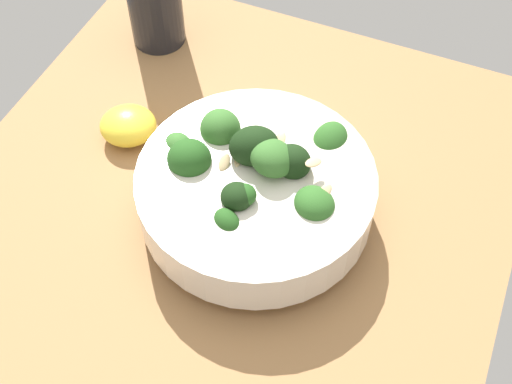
# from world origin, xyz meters

# --- Properties ---
(ground_plane) EXTENTS (0.56, 0.56, 0.05)m
(ground_plane) POSITION_xyz_m (0.00, 0.00, -0.02)
(ground_plane) COLOR #996D42
(bowl_of_broccoli) EXTENTS (0.23, 0.23, 0.11)m
(bowl_of_broccoli) POSITION_xyz_m (0.03, -0.02, 0.04)
(bowl_of_broccoli) COLOR silver
(bowl_of_broccoli) RESTS_ON ground_plane
(lemon_wedge) EXTENTS (0.08, 0.08, 0.04)m
(lemon_wedge) POSITION_xyz_m (-0.14, 0.02, 0.02)
(lemon_wedge) COLOR yellow
(lemon_wedge) RESTS_ON ground_plane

